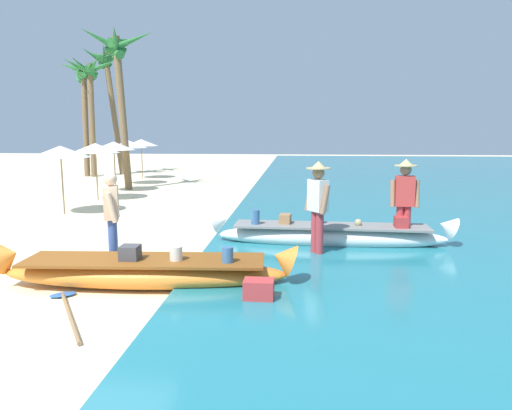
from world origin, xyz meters
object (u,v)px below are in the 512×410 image
at_px(person_vendor_assistant, 404,197).
at_px(cooler_box, 259,293).
at_px(person_tourist_customer, 112,216).
at_px(palm_tree_far_behind, 85,82).
at_px(boat_white_midground, 330,235).
at_px(palm_tree_mid_cluster, 118,63).
at_px(person_vendor_hatted, 318,203).
at_px(palm_tree_leaning_seaward, 91,79).
at_px(boat_orange_foreground, 145,271).
at_px(paddle, 68,308).
at_px(palm_tree_tall_inland, 108,75).

relative_size(person_vendor_assistant, cooler_box, 4.43).
relative_size(person_tourist_customer, palm_tree_far_behind, 0.28).
relative_size(boat_white_midground, palm_tree_mid_cluster, 0.78).
xyz_separation_m(boat_white_midground, person_vendor_hatted, (-0.30, -0.78, 0.77)).
relative_size(person_vendor_hatted, palm_tree_mid_cluster, 0.29).
bearing_deg(boat_white_midground, person_vendor_assistant, 1.96).
relative_size(palm_tree_mid_cluster, palm_tree_far_behind, 1.07).
relative_size(person_vendor_hatted, person_tourist_customer, 1.08).
xyz_separation_m(palm_tree_mid_cluster, cooler_box, (6.39, -12.08, -4.69)).
height_order(person_vendor_hatted, palm_tree_mid_cluster, palm_tree_mid_cluster).
relative_size(palm_tree_leaning_seaward, cooler_box, 14.72).
bearing_deg(cooler_box, person_vendor_hatted, 71.39).
xyz_separation_m(person_vendor_hatted, palm_tree_mid_cluster, (-7.26, 9.62, 3.84)).
relative_size(palm_tree_leaning_seaward, palm_tree_far_behind, 1.02).
bearing_deg(palm_tree_leaning_seaward, person_vendor_hatted, -54.05).
bearing_deg(boat_orange_foreground, person_tourist_customer, 135.62).
relative_size(person_tourist_customer, paddle, 0.99).
xyz_separation_m(person_vendor_assistant, paddle, (-5.06, -3.67, -1.00)).
height_order(person_tourist_customer, palm_tree_tall_inland, palm_tree_tall_inland).
relative_size(person_tourist_customer, person_vendor_assistant, 0.93).
relative_size(person_vendor_hatted, palm_tree_far_behind, 0.31).
distance_m(cooler_box, paddle, 2.51).
xyz_separation_m(person_tourist_customer, palm_tree_far_behind, (-7.62, 15.93, 3.82)).
distance_m(boat_orange_foreground, person_tourist_customer, 1.30).
height_order(palm_tree_mid_cluster, cooler_box, palm_tree_mid_cluster).
bearing_deg(person_vendor_hatted, cooler_box, -109.58).
height_order(person_vendor_assistant, palm_tree_far_behind, palm_tree_far_behind).
xyz_separation_m(boat_orange_foreground, palm_tree_leaning_seaward, (-7.99, 16.49, 4.59)).
bearing_deg(palm_tree_far_behind, person_tourist_customer, -64.45).
relative_size(person_tourist_customer, palm_tree_tall_inland, 0.25).
height_order(palm_tree_leaning_seaward, palm_tree_mid_cluster, palm_tree_mid_cluster).
bearing_deg(person_vendor_assistant, cooler_box, -128.31).
xyz_separation_m(boat_white_midground, palm_tree_far_behind, (-11.32, 14.07, 4.49)).
height_order(person_vendor_assistant, paddle, person_vendor_assistant).
height_order(person_vendor_hatted, palm_tree_leaning_seaward, palm_tree_leaning_seaward).
relative_size(palm_tree_tall_inland, palm_tree_mid_cluster, 1.07).
distance_m(palm_tree_mid_cluster, cooler_box, 14.45).
distance_m(boat_orange_foreground, paddle, 1.24).
xyz_separation_m(boat_white_midground, person_tourist_customer, (-3.70, -1.86, 0.67)).
bearing_deg(paddle, cooler_box, 9.01).
bearing_deg(palm_tree_tall_inland, paddle, -69.83).
bearing_deg(person_vendor_hatted, palm_tree_leaning_seaward, 125.95).
bearing_deg(cooler_box, boat_white_midground, 71.04).
bearing_deg(boat_white_midground, palm_tree_far_behind, 128.82).
bearing_deg(palm_tree_leaning_seaward, palm_tree_mid_cluster, -56.26).
bearing_deg(boat_orange_foreground, palm_tree_far_behind, 116.71).
distance_m(person_vendor_assistant, palm_tree_far_behind, 19.30).
bearing_deg(person_vendor_assistant, boat_white_midground, -178.04).
distance_m(boat_orange_foreground, palm_tree_leaning_seaward, 18.89).
bearing_deg(boat_orange_foreground, boat_white_midground, 42.12).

